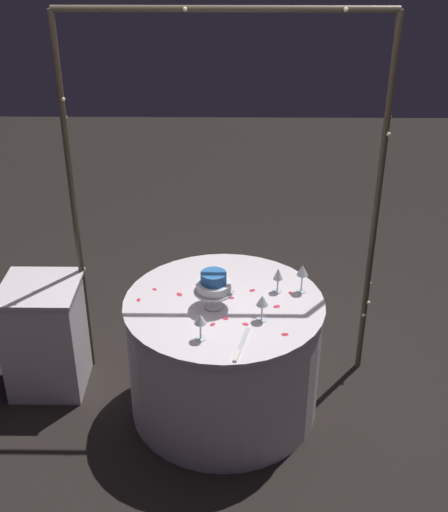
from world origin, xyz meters
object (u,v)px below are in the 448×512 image
wine_glass_0 (262,302)px  wine_glass_2 (278,275)px  decorative_arch (225,160)px  main_table (224,356)px  tiered_cake (214,285)px  cake_knife (241,346)px  side_table (46,336)px  wine_glass_3 (200,320)px  wine_glass_1 (302,271)px

wine_glass_0 → wine_glass_2: wine_glass_0 is taller
decorative_arch → wine_glass_0: size_ratio=14.77×
main_table → tiered_cake: (-0.06, -0.05, 0.52)m
wine_glass_2 → wine_glass_0: bearing=-109.0°
main_table → cake_knife: size_ratio=3.90×
tiered_cake → decorative_arch: bearing=82.9°
side_table → wine_glass_0: 1.46m
tiered_cake → cake_knife: tiered_cake is taller
wine_glass_2 → wine_glass_3: (-0.42, -0.47, 0.01)m
wine_glass_0 → wine_glass_1: 0.38m
main_table → wine_glass_1: bearing=15.3°
main_table → wine_glass_2: (0.31, 0.12, 0.48)m
decorative_arch → cake_knife: 1.08m
side_table → wine_glass_3: wine_glass_3 is taller
wine_glass_1 → wine_glass_3: size_ratio=1.15×
side_table → wine_glass_3: 1.24m
side_table → wine_glass_1: (1.55, -0.09, 0.52)m
decorative_arch → tiered_cake: (-0.06, -0.45, -0.55)m
side_table → wine_glass_0: size_ratio=4.68×
wine_glass_3 → cake_knife: size_ratio=0.52×
wine_glass_2 → wine_glass_3: 0.63m
wine_glass_1 → wine_glass_2: 0.14m
wine_glass_0 → wine_glass_3: wine_glass_0 is taller
main_table → decorative_arch: bearing=90.0°
decorative_arch → wine_glass_3: size_ratio=15.12×
side_table → cake_knife: (1.19, -0.63, 0.39)m
wine_glass_0 → wine_glass_1: size_ratio=0.89×
wine_glass_1 → cake_knife: (-0.35, -0.54, -0.13)m
side_table → tiered_cake: 1.20m
wine_glass_1 → wine_glass_3: bearing=-139.8°
tiered_cake → wine_glass_2: tiered_cake is taller
side_table → tiered_cake: (1.05, -0.26, 0.53)m
side_table → cake_knife: bearing=-27.9°
side_table → wine_glass_2: wine_glass_2 is taller
wine_glass_0 → wine_glass_1: bearing=51.0°
wine_glass_2 → cake_knife: bearing=-111.8°
cake_knife → wine_glass_2: bearing=68.2°
wine_glass_0 → side_table: bearing=163.6°
wine_glass_1 → decorative_arch: bearing=147.7°
wine_glass_0 → wine_glass_3: 0.37m
wine_glass_1 → cake_knife: size_ratio=0.59×
wine_glass_1 → cake_knife: bearing=-123.2°
wine_glass_0 → wine_glass_2: bearing=71.0°
cake_knife → side_table: bearing=152.1°
decorative_arch → cake_knife: decorative_arch is taller
decorative_arch → tiered_cake: 0.71m
wine_glass_1 → wine_glass_3: (-0.56, -0.47, -0.02)m
side_table → wine_glass_2: (1.41, -0.09, 0.50)m
side_table → wine_glass_2: 1.50m
wine_glass_3 → cake_knife: wine_glass_3 is taller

